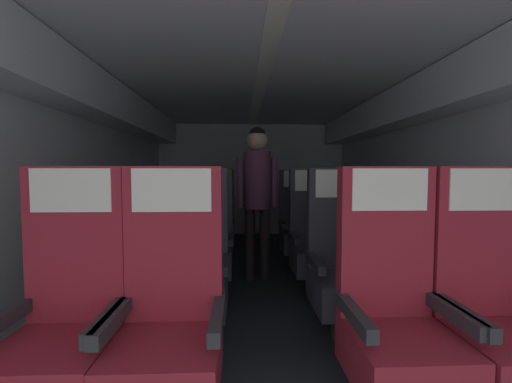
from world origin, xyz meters
The scene contains 19 objects.
ground centered at (0.00, 3.15, -0.01)m, with size 3.65×6.71×0.02m, color #23282D.
fuselage_shell centered at (0.00, 3.41, 1.51)m, with size 3.53×6.36×2.09m.
seat_a_left_window centered at (-0.97, 1.58, 0.49)m, with size 0.48×0.50×1.18m.
seat_a_left_aisle centered at (-0.51, 1.57, 0.49)m, with size 0.48×0.50×1.18m.
seat_a_right_aisle centered at (0.97, 1.55, 0.49)m, with size 0.48×0.50×1.18m.
seat_a_right_window centered at (0.51, 1.57, 0.49)m, with size 0.48×0.50×1.18m.
seat_b_left_window centered at (-0.96, 2.40, 0.49)m, with size 0.48×0.50×1.18m.
seat_b_left_aisle centered at (-0.52, 2.40, 0.49)m, with size 0.48×0.50×1.18m.
seat_b_right_aisle centered at (0.97, 2.41, 0.49)m, with size 0.48×0.50×1.18m.
seat_b_right_window centered at (0.52, 2.39, 0.49)m, with size 0.48×0.50×1.18m.
seat_c_left_window centered at (-0.96, 3.24, 0.49)m, with size 0.48×0.50×1.18m.
seat_c_left_aisle centered at (-0.50, 3.23, 0.49)m, with size 0.48×0.50×1.18m.
seat_c_right_aisle centered at (0.97, 3.23, 0.49)m, with size 0.48×0.50×1.18m.
seat_c_right_window centered at (0.51, 3.24, 0.49)m, with size 0.48×0.50×1.18m.
seat_d_left_window centered at (-0.96, 4.07, 0.49)m, with size 0.48×0.50×1.18m.
seat_d_left_aisle centered at (-0.51, 4.07, 0.49)m, with size 0.48×0.50×1.18m.
seat_d_right_aisle centered at (0.97, 4.07, 0.49)m, with size 0.48×0.50×1.18m.
seat_d_right_window centered at (0.51, 4.07, 0.49)m, with size 0.48×0.50×1.18m.
flight_attendant centered at (-0.02, 3.64, 1.01)m, with size 0.43×0.28×1.63m.
Camera 1 is at (-0.20, 0.11, 1.16)m, focal length 23.53 mm.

